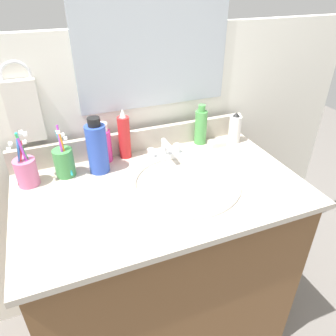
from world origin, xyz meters
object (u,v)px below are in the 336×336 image
object	(u,v)px
bottle_lotion_white	(235,128)
soap_bar	(217,143)
hand_towel	(24,112)
bottle_soap_pink	(104,144)
bottle_toner_green	(201,126)
bottle_shampoo_blue	(97,148)
faucet	(165,152)
bottle_spray_red	(124,136)
cup_pink	(26,171)
cup_green	(64,162)

from	to	relation	value
bottle_lotion_white	soap_bar	world-z (taller)	bottle_lotion_white
hand_towel	bottle_soap_pink	bearing A→B (deg)	-12.08
bottle_soap_pink	soap_bar	size ratio (longest dim) A/B	2.46
hand_towel	bottle_toner_green	world-z (taller)	hand_towel
hand_towel	bottle_shampoo_blue	size ratio (longest dim) A/B	1.04
faucet	bottle_spray_red	size ratio (longest dim) A/B	0.79
bottle_shampoo_blue	soap_bar	world-z (taller)	bottle_shampoo_blue
soap_bar	bottle_lotion_white	bearing A→B (deg)	6.43
bottle_soap_pink	bottle_shampoo_blue	xyz separation A→B (m)	(-0.04, -0.07, 0.03)
bottle_spray_red	bottle_soap_pink	size ratio (longest dim) A/B	1.29
bottle_spray_red	cup_pink	bearing A→B (deg)	-169.93
cup_green	soap_bar	bearing A→B (deg)	-0.25
bottle_shampoo_blue	hand_towel	bearing A→B (deg)	150.11
bottle_lotion_white	bottle_soap_pink	size ratio (longest dim) A/B	0.86
bottle_lotion_white	cup_green	xyz separation A→B (m)	(-0.71, -0.01, -0.01)
bottle_soap_pink	cup_green	size ratio (longest dim) A/B	0.80
faucet	bottle_lotion_white	size ratio (longest dim) A/B	1.19
soap_bar	cup_pink	bearing A→B (deg)	-179.30
bottle_shampoo_blue	bottle_toner_green	bearing A→B (deg)	8.46
bottle_shampoo_blue	soap_bar	bearing A→B (deg)	1.41
faucet	cup_green	world-z (taller)	cup_green
cup_green	bottle_lotion_white	bearing A→B (deg)	0.60
bottle_toner_green	bottle_shampoo_blue	distance (m)	0.45
bottle_spray_red	bottle_shampoo_blue	world-z (taller)	bottle_shampoo_blue
bottle_soap_pink	cup_pink	xyz separation A→B (m)	(-0.28, -0.07, -0.02)
bottle_soap_pink	cup_green	xyz separation A→B (m)	(-0.16, -0.05, -0.02)
bottle_spray_red	cup_green	size ratio (longest dim) A/B	1.03
bottle_soap_pink	soap_bar	xyz separation A→B (m)	(0.46, -0.06, -0.06)
hand_towel	cup_pink	xyz separation A→B (m)	(-0.03, -0.12, -0.16)
faucet	bottle_spray_red	bearing A→B (deg)	153.79
bottle_shampoo_blue	bottle_soap_pink	bearing A→B (deg)	62.28
bottle_shampoo_blue	cup_pink	distance (m)	0.25
bottle_toner_green	bottle_shampoo_blue	xyz separation A→B (m)	(-0.45, -0.07, 0.02)
faucet	bottle_spray_red	world-z (taller)	bottle_spray_red
bottle_lotion_white	bottle_toner_green	bearing A→B (deg)	162.52
faucet	cup_pink	distance (m)	0.51
bottle_spray_red	bottle_soap_pink	world-z (taller)	bottle_spray_red
hand_towel	faucet	distance (m)	0.53
bottle_shampoo_blue	cup_pink	xyz separation A→B (m)	(-0.25, 0.00, -0.04)
hand_towel	soap_bar	size ratio (longest dim) A/B	3.44
cup_green	hand_towel	bearing A→B (deg)	131.25
faucet	bottle_toner_green	world-z (taller)	bottle_toner_green
cup_green	soap_bar	world-z (taller)	cup_green
bottle_lotion_white	cup_green	size ratio (longest dim) A/B	0.69
bottle_toner_green	cup_pink	world-z (taller)	cup_pink
hand_towel	bottle_spray_red	world-z (taller)	hand_towel
bottle_shampoo_blue	bottle_spray_red	bearing A→B (deg)	29.95
bottle_lotion_white	soap_bar	xyz separation A→B (m)	(-0.09, -0.01, -0.05)
faucet	cup_green	size ratio (longest dim) A/B	0.81
hand_towel	bottle_shampoo_blue	xyz separation A→B (m)	(0.21, -0.12, -0.12)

